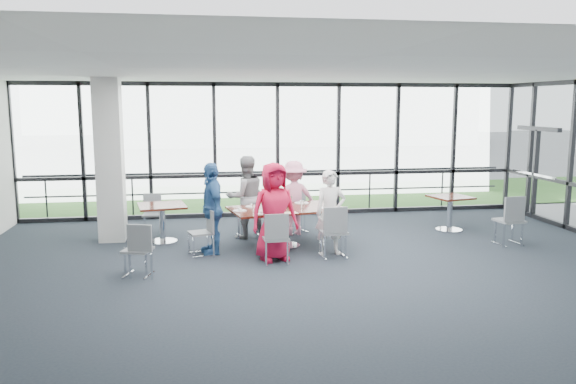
{
  "coord_description": "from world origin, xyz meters",
  "views": [
    {
      "loc": [
        -1.86,
        -8.36,
        2.7
      ],
      "look_at": [
        -0.28,
        1.66,
        1.1
      ],
      "focal_mm": 35.0,
      "sensor_mm": 36.0,
      "label": 1
    }
  ],
  "objects": [
    {
      "name": "floor",
      "position": [
        0.0,
        0.0,
        -0.01
      ],
      "size": [
        12.0,
        10.0,
        0.02
      ],
      "primitive_type": "cube",
      "color": "#1D242D",
      "rests_on": "ground"
    },
    {
      "name": "ceiling",
      "position": [
        0.0,
        0.0,
        3.2
      ],
      "size": [
        12.0,
        10.0,
        0.04
      ],
      "primitive_type": "cube",
      "color": "white",
      "rests_on": "ground"
    },
    {
      "name": "wall_front",
      "position": [
        0.0,
        -5.0,
        1.6
      ],
      "size": [
        12.0,
        0.1,
        3.2
      ],
      "primitive_type": "cube",
      "color": "silver",
      "rests_on": "ground"
    },
    {
      "name": "curtain_wall_back",
      "position": [
        0.0,
        5.0,
        1.6
      ],
      "size": [
        12.0,
        0.1,
        3.2
      ],
      "primitive_type": "cube",
      "color": "white",
      "rests_on": "ground"
    },
    {
      "name": "exit_door",
      "position": [
        6.0,
        3.75,
        1.05
      ],
      "size": [
        0.12,
        1.6,
        2.1
      ],
      "primitive_type": "cube",
      "color": "black",
      "rests_on": "ground"
    },
    {
      "name": "structural_column",
      "position": [
        -3.6,
        3.0,
        1.6
      ],
      "size": [
        0.5,
        0.5,
        3.2
      ],
      "primitive_type": "cube",
      "color": "silver",
      "rests_on": "ground"
    },
    {
      "name": "apron",
      "position": [
        0.0,
        10.0,
        -0.02
      ],
      "size": [
        80.0,
        70.0,
        0.02
      ],
      "primitive_type": "cube",
      "color": "slate",
      "rests_on": "ground"
    },
    {
      "name": "grass_strip",
      "position": [
        0.0,
        8.0,
        0.01
      ],
      "size": [
        80.0,
        5.0,
        0.01
      ],
      "primitive_type": "cube",
      "color": "#26581A",
      "rests_on": "ground"
    },
    {
      "name": "hangar_main",
      "position": [
        4.0,
        32.0,
        3.0
      ],
      "size": [
        24.0,
        10.0,
        6.0
      ],
      "primitive_type": "cube",
      "color": "white",
      "rests_on": "ground"
    },
    {
      "name": "guard_rail",
      "position": [
        0.0,
        5.6,
        0.5
      ],
      "size": [
        12.0,
        0.06,
        0.06
      ],
      "primitive_type": "cylinder",
      "rotation": [
        0.0,
        1.57,
        0.0
      ],
      "color": "#2D2D33",
      "rests_on": "ground"
    },
    {
      "name": "main_table",
      "position": [
        -0.28,
        1.96,
        0.64
      ],
      "size": [
        2.25,
        1.53,
        0.75
      ],
      "rotation": [
        0.0,
        0.0,
        0.2
      ],
      "color": "#3E160B",
      "rests_on": "ground"
    },
    {
      "name": "side_table_left",
      "position": [
        -2.61,
        2.66,
        0.64
      ],
      "size": [
        1.02,
        1.02,
        0.75
      ],
      "rotation": [
        0.0,
        0.0,
        0.17
      ],
      "color": "#3E160B",
      "rests_on": "ground"
    },
    {
      "name": "side_table_right",
      "position": [
        3.41,
        2.75,
        0.61
      ],
      "size": [
        0.91,
        0.91,
        0.75
      ],
      "rotation": [
        0.0,
        0.0,
        0.23
      ],
      "color": "#3E160B",
      "rests_on": "ground"
    },
    {
      "name": "diner_near_left",
      "position": [
        -0.61,
        1.07,
        0.86
      ],
      "size": [
        0.94,
        0.73,
        1.71
      ],
      "primitive_type": "imported",
      "rotation": [
        0.0,
        0.0,
        0.25
      ],
      "color": "red",
      "rests_on": "ground"
    },
    {
      "name": "diner_near_right",
      "position": [
        0.44,
        1.28,
        0.77
      ],
      "size": [
        0.58,
        0.44,
        1.53
      ],
      "primitive_type": "imported",
      "rotation": [
        0.0,
        0.0,
        0.05
      ],
      "color": "silver",
      "rests_on": "ground"
    },
    {
      "name": "diner_far_left",
      "position": [
        -0.96,
        2.8,
        0.83
      ],
      "size": [
        0.91,
        0.68,
        1.67
      ],
      "primitive_type": "imported",
      "rotation": [
        0.0,
        0.0,
        3.38
      ],
      "color": "gray",
      "rests_on": "ground"
    },
    {
      "name": "diner_far_right",
      "position": [
        0.05,
        2.92,
        0.77
      ],
      "size": [
        1.05,
        0.64,
        1.54
      ],
      "primitive_type": "imported",
      "rotation": [
        0.0,
        0.0,
        3.27
      ],
      "color": "pink",
      "rests_on": "ground"
    },
    {
      "name": "diner_end",
      "position": [
        -1.66,
        1.69,
        0.83
      ],
      "size": [
        0.7,
        1.06,
        1.66
      ],
      "primitive_type": "imported",
      "rotation": [
        0.0,
        0.0,
        -1.38
      ],
      "color": "#2E5C95",
      "rests_on": "ground"
    },
    {
      "name": "chair_main_nl",
      "position": [
        -0.61,
        0.86,
        0.43
      ],
      "size": [
        0.44,
        0.44,
        0.87
      ],
      "primitive_type": null,
      "rotation": [
        0.0,
        0.0,
        0.05
      ],
      "color": "slate",
      "rests_on": "ground"
    },
    {
      "name": "chair_main_nr",
      "position": [
        0.44,
        1.08,
        0.46
      ],
      "size": [
        0.48,
        0.48,
        0.91
      ],
      "primitive_type": null,
      "rotation": [
        0.0,
        0.0,
        0.07
      ],
      "color": "slate",
      "rests_on": "ground"
    },
    {
      "name": "chair_main_fl",
      "position": [
        -0.89,
        2.9,
        0.45
      ],
      "size": [
        0.53,
        0.53,
        0.9
      ],
      "primitive_type": null,
      "rotation": [
        0.0,
        0.0,
        3.37
      ],
      "color": "slate",
      "rests_on": "ground"
    },
    {
      "name": "chair_main_fr",
      "position": [
        0.11,
        3.11,
        0.44
      ],
      "size": [
        0.56,
        0.56,
        0.88
      ],
      "primitive_type": null,
      "rotation": [
        0.0,
        0.0,
        3.52
      ],
      "color": "slate",
      "rests_on": "ground"
    },
    {
      "name": "chair_main_end",
      "position": [
        -1.87,
        1.59,
        0.41
      ],
      "size": [
        0.49,
        0.49,
        0.81
      ],
      "primitive_type": null,
      "rotation": [
        0.0,
        0.0,
        -1.3
      ],
      "color": "slate",
      "rests_on": "ground"
    },
    {
      "name": "chair_spare_la",
      "position": [
        -2.86,
        0.48,
        0.42
      ],
      "size": [
        0.52,
        0.52,
        0.84
      ],
      "primitive_type": null,
      "rotation": [
        0.0,
        0.0,
        -0.31
      ],
      "color": "slate",
      "rests_on": "ground"
    },
    {
      "name": "chair_spare_lb",
      "position": [
        -2.86,
        3.46,
        0.4
      ],
      "size": [
        0.42,
        0.42,
        0.8
      ],
      "primitive_type": null,
      "rotation": [
        0.0,
        0.0,
        3.07
      ],
      "color": "slate",
      "rests_on": "ground"
    },
    {
      "name": "chair_spare_r",
      "position": [
        4.0,
        1.41,
        0.48
      ],
      "size": [
        0.52,
        0.52,
        0.95
      ],
      "primitive_type": null,
      "rotation": [
        0.0,
        0.0,
        0.13
      ],
      "color": "slate",
      "rests_on": "ground"
    },
    {
      "name": "plate_nl",
      "position": [
        -0.8,
        1.43,
        0.76
      ],
      "size": [
        0.24,
        0.24,
        0.01
      ],
      "primitive_type": "cylinder",
      "color": "white",
      "rests_on": "main_table"
    },
    {
      "name": "plate_nr",
      "position": [
        0.45,
        1.77,
        0.76
      ],
      "size": [
        0.24,
        0.24,
        0.01
      ],
      "primitive_type": "cylinder",
      "color": "white",
      "rests_on": "main_table"
    },
    {
      "name": "plate_fl",
      "position": [
        -0.88,
        2.15,
        0.76
      ],
      "size": [
        0.26,
        0.26,
        0.01
      ],
      "primitive_type": "cylinder",
      "color": "white",
      "rests_on": "main_table"
    },
    {
      "name": "plate_fr",
      "position": [
        0.11,
        2.39,
        0.76
      ],
      "size": [
        0.28,
        0.28,
        0.01
      ],
      "primitive_type": "cylinder",
      "color": "white",
      "rests_on": "main_table"
    },
    {
      "name": "plate_end",
      "position": [
        -1.15,
        1.77,
        0.76
      ],
      "size": [
        0.25,
        0.25,
        0.01
      ],
      "primitive_type": "cylinder",
      "color": "white",
      "rests_on": "main_table"
    },
    {
      "name": "tumbler_a",
      "position": [
        -0.43,
        1.64,
        0.83
      ],
      "size": [
        0.08,
        0.08,
        0.15
      ],
      "primitive_type": "cylinder",
      "color": "white",
      "rests_on": "main_table"
    },
    {
      "name": "tumbler_b",
      "position": [
        0.03,
        1.86,
        0.82
      ],
      "size": [
        0.07,
        0.07,
        0.15
      ],
      "primitive_type": "cylinder",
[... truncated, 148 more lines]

